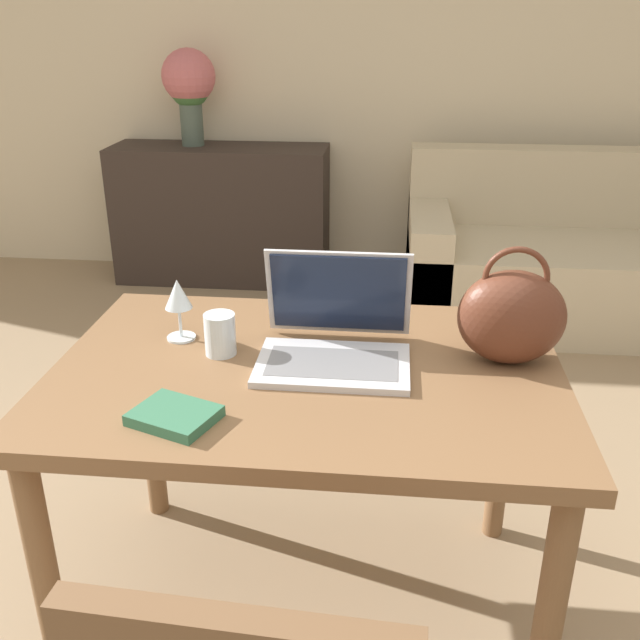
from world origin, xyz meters
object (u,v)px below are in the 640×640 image
object	(u,v)px
drinking_glass	(220,334)
wine_glass	(178,298)
flower_vase	(189,84)
handbag	(512,316)
couch	(588,264)
laptop	(336,330)

from	to	relation	value
drinking_glass	wine_glass	xyz separation A→B (m)	(-0.12, 0.07, 0.06)
flower_vase	handbag	bearing A→B (deg)	-59.90
couch	flower_vase	world-z (taller)	flower_vase
couch	laptop	bearing A→B (deg)	-118.79
drinking_glass	handbag	world-z (taller)	handbag
laptop	wine_glass	distance (m)	0.40
flower_vase	wine_glass	bearing A→B (deg)	-75.54
drinking_glass	handbag	size ratio (longest dim) A/B	0.36
laptop	wine_glass	xyz separation A→B (m)	(-0.39, 0.05, 0.05)
laptop	flower_vase	size ratio (longest dim) A/B	0.68
laptop	handbag	world-z (taller)	handbag
couch	wine_glass	distance (m)	2.60
couch	laptop	xyz separation A→B (m)	(-1.14, -2.07, 0.51)
drinking_glass	flower_vase	xyz separation A→B (m)	(-0.74, 2.48, 0.34)
wine_glass	laptop	bearing A→B (deg)	-7.51
laptop	wine_glass	world-z (taller)	laptop
wine_glass	couch	bearing A→B (deg)	52.81
flower_vase	couch	bearing A→B (deg)	-10.16
wine_glass	handbag	size ratio (longest dim) A/B	0.56
couch	laptop	size ratio (longest dim) A/B	5.26
couch	drinking_glass	world-z (taller)	drinking_glass
couch	drinking_glass	size ratio (longest dim) A/B	18.14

